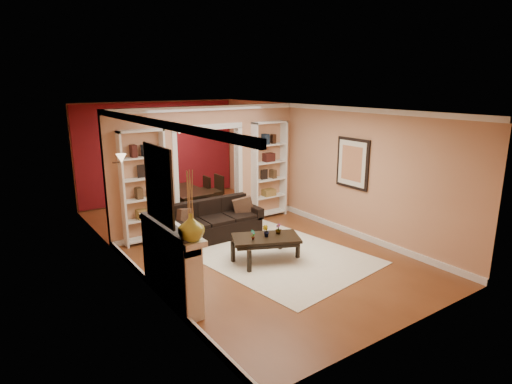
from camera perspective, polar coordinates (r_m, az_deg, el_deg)
floor at (r=8.90m, az=-2.49°, el=-6.55°), size 8.00×8.00×0.00m
ceiling at (r=8.32m, az=-2.70°, el=11.08°), size 8.00×8.00×0.00m
wall_back at (r=12.03m, az=-12.84°, el=5.30°), size 8.00×0.00×8.00m
wall_front at (r=5.66m, az=19.63°, el=-5.33°), size 8.00×0.00×8.00m
wall_left at (r=7.59m, az=-17.11°, el=-0.20°), size 0.00×8.00×8.00m
wall_right at (r=9.86m, az=8.56°, el=3.55°), size 0.00×8.00×8.00m
partition_wall at (r=9.53m, az=-6.44°, el=3.24°), size 4.50×0.15×2.70m
red_back_panel at (r=12.01m, az=-12.78°, el=5.14°), size 4.44×0.04×2.64m
dining_window at (r=11.94m, az=-12.77°, el=6.21°), size 0.78×0.03×0.98m
area_rug at (r=8.28m, az=2.26°, el=-8.16°), size 3.03×3.91×0.01m
sofa at (r=9.00m, az=-5.51°, el=-3.74°), size 1.97×0.85×0.77m
pillow_left at (r=8.63m, az=-9.53°, el=-3.41°), size 0.39×0.28×0.39m
pillow_right at (r=9.27m, az=-1.71°, el=-1.88°), size 0.42×0.27×0.41m
coffee_table at (r=7.90m, az=1.31°, el=-7.54°), size 1.37×1.10×0.46m
plant_left at (r=7.63m, az=-0.40°, el=-5.75°), size 0.12×0.10×0.19m
plant_center at (r=7.78m, az=1.32°, el=-5.24°), size 0.14×0.15×0.22m
plant_right at (r=7.94m, az=2.97°, el=-4.94°), size 0.11×0.11×0.19m
bookshelf_left at (r=8.80m, az=-14.78°, el=0.59°), size 0.90×0.30×2.30m
bookshelf_right at (r=10.24m, az=1.70°, el=2.96°), size 0.90×0.30×2.30m
fireplace at (r=6.55m, az=-11.13°, el=-9.29°), size 0.32×1.70×1.16m
vase at (r=5.68m, az=-8.63°, el=-4.66°), size 0.42×0.42×0.37m
mirror at (r=6.11m, az=-12.88°, el=0.99°), size 0.03×0.95×1.10m
wall_sconce at (r=8.04m, az=-17.91°, el=4.03°), size 0.18×0.18×0.22m
framed_art at (r=9.11m, az=12.72°, el=3.74°), size 0.04×0.85×1.05m
dining_table at (r=11.09m, az=-9.22°, el=-1.01°), size 1.52×0.85×0.54m
dining_chair_nw at (r=10.55m, az=-11.24°, el=-0.77°), size 0.58×0.58×0.93m
dining_chair_ne at (r=11.02m, az=-6.00°, el=-0.02°), size 0.49×0.49×0.90m
dining_chair_sw at (r=11.10m, az=-12.48°, el=-0.35°), size 0.48×0.48×0.84m
dining_chair_se at (r=11.55m, az=-7.43°, el=0.24°), size 0.39×0.39×0.75m
chandelier at (r=10.76m, az=-10.39°, el=7.98°), size 0.50×0.50×0.30m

